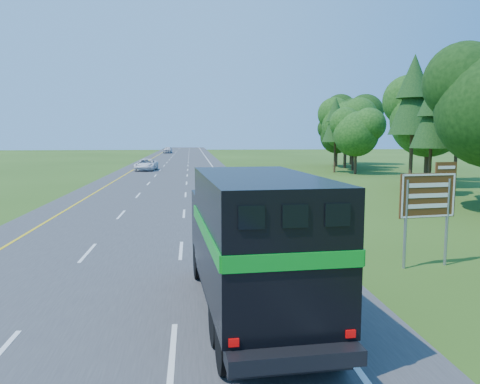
{
  "coord_description": "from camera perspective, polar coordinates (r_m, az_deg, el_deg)",
  "views": [
    {
      "loc": [
        2.27,
        -7.57,
        4.63
      ],
      "look_at": [
        4.87,
        17.08,
        1.64
      ],
      "focal_mm": 35.0,
      "sensor_mm": 36.0,
      "label": 1
    }
  ],
  "objects": [
    {
      "name": "white_suv",
      "position": [
        63.43,
        -11.35,
        3.29
      ],
      "size": [
        2.93,
        5.7,
        1.54
      ],
      "primitive_type": "imported",
      "rotation": [
        0.0,
        0.0,
        -0.07
      ],
      "color": "white",
      "rests_on": "road"
    },
    {
      "name": "horse_truck",
      "position": [
        11.92,
        1.62,
        -5.87
      ],
      "size": [
        3.1,
        8.45,
        3.67
      ],
      "rotation": [
        0.0,
        0.0,
        0.07
      ],
      "color": "black",
      "rests_on": "road"
    },
    {
      "name": "exit_sign",
      "position": [
        17.63,
        22.01,
        -0.86
      ],
      "size": [
        2.18,
        0.38,
        3.72
      ],
      "rotation": [
        0.0,
        0.0,
        0.14
      ],
      "color": "gray",
      "rests_on": "ground"
    },
    {
      "name": "tree_wall_right",
      "position": [
        44.46,
        26.52,
        7.92
      ],
      "size": [
        16.0,
        100.0,
        12.0
      ],
      "primitive_type": null,
      "color": "black",
      "rests_on": "ground"
    },
    {
      "name": "road",
      "position": [
        57.8,
        -8.25,
        2.23
      ],
      "size": [
        15.0,
        260.0,
        0.04
      ],
      "primitive_type": "cube",
      "color": "#38383A",
      "rests_on": "ground"
    },
    {
      "name": "lane_markings",
      "position": [
        57.8,
        -8.25,
        2.25
      ],
      "size": [
        11.15,
        260.0,
        0.01
      ],
      "color": "yellow",
      "rests_on": "road"
    },
    {
      "name": "far_car",
      "position": [
        125.63,
        -8.79,
        5.1
      ],
      "size": [
        2.37,
        5.25,
        1.75
      ],
      "primitive_type": "imported",
      "rotation": [
        0.0,
        0.0,
        -0.06
      ],
      "color": "silver",
      "rests_on": "road"
    }
  ]
}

